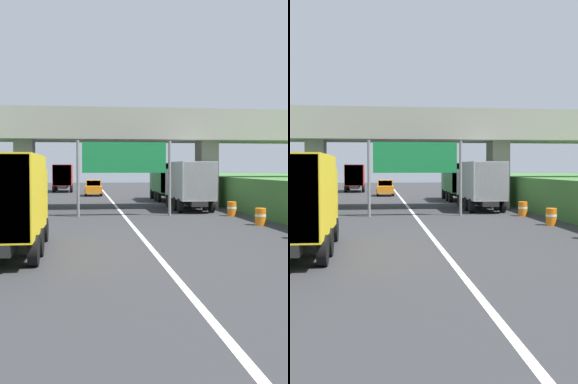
# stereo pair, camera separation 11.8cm
# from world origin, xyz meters

# --- Properties ---
(lane_centre_stripe) EXTENTS (0.20, 96.32, 0.01)m
(lane_centre_stripe) POSITION_xyz_m (0.00, 28.16, 0.00)
(lane_centre_stripe) COLOR white
(lane_centre_stripe) RESTS_ON ground
(overpass_bridge) EXTENTS (40.00, 4.80, 7.20)m
(overpass_bridge) POSITION_xyz_m (0.00, 35.20, 5.36)
(overpass_bridge) COLOR gray
(overpass_bridge) RESTS_ON ground
(overhead_highway_sign) EXTENTS (5.88, 0.18, 4.70)m
(overhead_highway_sign) POSITION_xyz_m (0.00, 29.27, 3.40)
(overhead_highway_sign) COLOR slate
(overhead_highway_sign) RESTS_ON ground
(truck_silver) EXTENTS (2.44, 7.30, 3.44)m
(truck_silver) POSITION_xyz_m (4.97, 33.36, 1.93)
(truck_silver) COLOR black
(truck_silver) RESTS_ON ground
(truck_green) EXTENTS (2.44, 7.30, 3.44)m
(truck_green) POSITION_xyz_m (5.09, 43.36, 1.93)
(truck_green) COLOR black
(truck_green) RESTS_ON ground
(truck_yellow) EXTENTS (2.44, 7.30, 3.44)m
(truck_yellow) POSITION_xyz_m (-5.08, 16.60, 1.93)
(truck_yellow) COLOR black
(truck_yellow) RESTS_ON ground
(truck_red) EXTENTS (2.44, 7.30, 3.44)m
(truck_red) POSITION_xyz_m (-5.15, 61.78, 1.93)
(truck_red) COLOR black
(truck_red) RESTS_ON ground
(car_orange) EXTENTS (1.86, 4.10, 1.72)m
(car_orange) POSITION_xyz_m (-1.49, 52.07, 0.86)
(car_orange) COLOR orange
(car_orange) RESTS_ON ground
(construction_barrel_3) EXTENTS (0.57, 0.57, 0.90)m
(construction_barrel_3) POSITION_xyz_m (6.70, 23.70, 0.46)
(construction_barrel_3) COLOR orange
(construction_barrel_3) RESTS_ON ground
(construction_barrel_4) EXTENTS (0.57, 0.57, 0.90)m
(construction_barrel_4) POSITION_xyz_m (6.69, 28.63, 0.46)
(construction_barrel_4) COLOR orange
(construction_barrel_4) RESTS_ON ground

